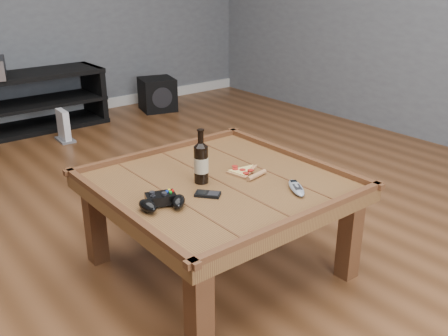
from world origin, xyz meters
TOP-DOWN VIEW (x-y plane):
  - ground at (0.00, 0.00)m, footprint 6.00×6.00m
  - baseboard at (0.00, 2.99)m, footprint 5.00×0.02m
  - coffee_table at (0.00, 0.00)m, footprint 1.03×1.03m
  - media_console at (0.00, 2.75)m, footprint 1.40×0.45m
  - beer_bottle at (-0.07, 0.04)m, footprint 0.06×0.06m
  - game_controller at (-0.34, -0.07)m, footprint 0.20×0.17m
  - pizza_slice at (0.15, -0.01)m, footprint 0.17×0.24m
  - smartphone at (-0.13, -0.09)m, footprint 0.11×0.12m
  - remote_control at (0.20, -0.28)m, footprint 0.13×0.17m
  - subwoofer at (1.27, 2.62)m, footprint 0.39×0.39m
  - game_console at (0.17, 2.27)m, footprint 0.13×0.21m

SIDE VIEW (x-z plane):
  - ground at x=0.00m, z-range 0.00..0.00m
  - baseboard at x=0.00m, z-range 0.00..0.10m
  - game_console at x=0.17m, z-range -0.01..0.25m
  - subwoofer at x=1.27m, z-range 0.00..0.32m
  - media_console at x=0.00m, z-range 0.00..0.50m
  - coffee_table at x=0.00m, z-range 0.15..0.63m
  - smartphone at x=-0.13m, z-range 0.45..0.46m
  - pizza_slice at x=0.15m, z-range 0.45..0.47m
  - remote_control at x=0.20m, z-range 0.45..0.48m
  - game_controller at x=-0.34m, z-range 0.45..0.50m
  - beer_bottle at x=-0.07m, z-range 0.43..0.67m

